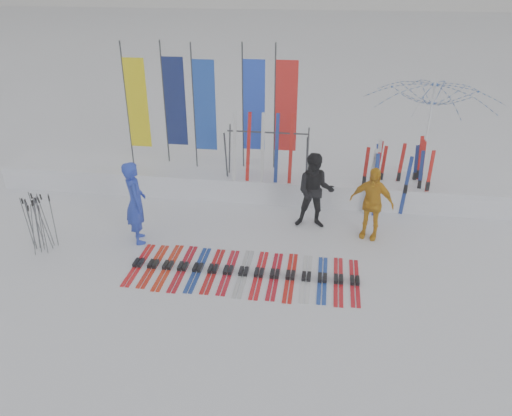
% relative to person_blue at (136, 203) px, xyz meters
% --- Properties ---
extents(ground, '(120.00, 120.00, 0.00)m').
position_rel_person_blue_xyz_m(ground, '(2.40, -1.64, -0.92)').
color(ground, white).
rests_on(ground, ground).
extents(snow_bank, '(14.00, 1.60, 0.60)m').
position_rel_person_blue_xyz_m(snow_bank, '(2.40, 2.96, -0.62)').
color(snow_bank, white).
rests_on(snow_bank, ground).
extents(person_blue, '(0.70, 0.80, 1.85)m').
position_rel_person_blue_xyz_m(person_blue, '(0.00, 0.00, 0.00)').
color(person_blue, '#1F37B8').
rests_on(person_blue, ground).
extents(person_black, '(0.87, 0.68, 1.77)m').
position_rel_person_blue_xyz_m(person_black, '(3.77, 1.22, -0.04)').
color(person_black, black).
rests_on(person_black, ground).
extents(person_yellow, '(1.04, 0.67, 1.65)m').
position_rel_person_blue_xyz_m(person_yellow, '(5.00, 0.91, -0.10)').
color(person_yellow, orange).
rests_on(person_yellow, ground).
extents(tent_canopy, '(4.21, 4.25, 3.03)m').
position_rel_person_blue_xyz_m(tent_canopy, '(6.47, 3.60, 0.59)').
color(tent_canopy, white).
rests_on(tent_canopy, ground).
extents(ski_row, '(4.50, 1.70, 0.07)m').
position_rel_person_blue_xyz_m(ski_row, '(2.49, -0.96, -0.89)').
color(ski_row, red).
rests_on(ski_row, ground).
extents(pole_cluster, '(0.50, 0.57, 1.26)m').
position_rel_person_blue_xyz_m(pole_cluster, '(-1.91, -0.66, -0.32)').
color(pole_cluster, '#595B60').
rests_on(pole_cluster, ground).
extents(feather_flags, '(4.40, 0.31, 3.20)m').
position_rel_person_blue_xyz_m(feather_flags, '(0.94, 3.16, 1.32)').
color(feather_flags, '#383A3F').
rests_on(feather_flags, ground).
extents(ski_rack, '(2.04, 0.80, 1.23)m').
position_rel_person_blue_xyz_m(ski_rack, '(2.50, 2.56, 0.46)').
color(ski_rack, '#383A3F').
rests_on(ski_rack, ground).
extents(upright_skis, '(1.56, 1.15, 1.70)m').
position_rel_person_blue_xyz_m(upright_skis, '(5.69, 2.58, -0.13)').
color(upright_skis, red).
rests_on(upright_skis, ground).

